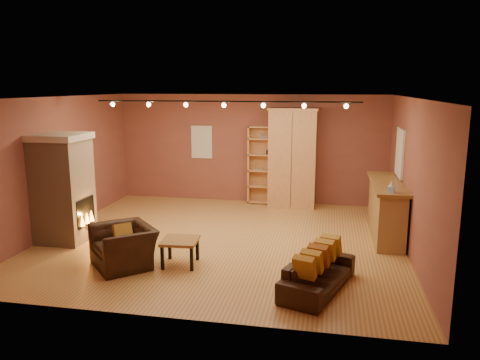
% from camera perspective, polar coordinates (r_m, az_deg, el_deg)
% --- Properties ---
extents(floor, '(7.00, 7.00, 0.00)m').
position_cam_1_polar(floor, '(9.40, -2.13, -7.28)').
color(floor, '#A8783B').
rests_on(floor, ground).
extents(ceiling, '(7.00, 7.00, 0.00)m').
position_cam_1_polar(ceiling, '(8.91, -2.27, 10.03)').
color(ceiling, '#55341A').
rests_on(ceiling, back_wall).
extents(back_wall, '(7.00, 0.02, 2.80)m').
position_cam_1_polar(back_wall, '(12.20, 1.25, 3.82)').
color(back_wall, brown).
rests_on(back_wall, floor).
extents(left_wall, '(0.02, 6.50, 2.80)m').
position_cam_1_polar(left_wall, '(10.41, -21.33, 1.71)').
color(left_wall, brown).
rests_on(left_wall, floor).
extents(right_wall, '(0.02, 6.50, 2.80)m').
position_cam_1_polar(right_wall, '(8.95, 20.20, 0.31)').
color(right_wall, brown).
rests_on(right_wall, floor).
extents(fireplace, '(1.01, 0.98, 2.12)m').
position_cam_1_polar(fireplace, '(9.73, -20.76, -0.92)').
color(fireplace, tan).
rests_on(fireplace, floor).
extents(back_window, '(0.56, 0.04, 0.86)m').
position_cam_1_polar(back_window, '(12.45, -4.69, 4.63)').
color(back_window, white).
rests_on(back_window, back_wall).
extents(bookcase, '(0.82, 0.32, 2.01)m').
position_cam_1_polar(bookcase, '(12.09, 2.99, 1.93)').
color(bookcase, tan).
rests_on(bookcase, floor).
extents(armoire, '(1.22, 0.69, 2.48)m').
position_cam_1_polar(armoire, '(11.78, 6.41, 2.72)').
color(armoire, tan).
rests_on(armoire, floor).
extents(bar_counter, '(0.63, 2.35, 1.13)m').
position_cam_1_polar(bar_counter, '(9.92, 17.38, -3.36)').
color(bar_counter, '#A8834D').
rests_on(bar_counter, floor).
extents(tissue_box, '(0.14, 0.14, 0.21)m').
position_cam_1_polar(tissue_box, '(8.84, 17.98, -0.89)').
color(tissue_box, '#97C5F1').
rests_on(tissue_box, bar_counter).
extents(right_window, '(0.05, 0.90, 1.00)m').
position_cam_1_polar(right_window, '(10.27, 18.92, 3.17)').
color(right_window, white).
rests_on(right_window, right_wall).
extents(loveseat, '(1.00, 1.72, 0.72)m').
position_cam_1_polar(loveseat, '(7.21, 9.53, -10.47)').
color(loveseat, black).
rests_on(loveseat, floor).
extents(armchair, '(1.22, 1.24, 0.92)m').
position_cam_1_polar(armchair, '(8.20, -14.03, -7.07)').
color(armchair, black).
rests_on(armchair, floor).
extents(coffee_table, '(0.65, 0.65, 0.45)m').
position_cam_1_polar(coffee_table, '(8.09, -7.32, -7.64)').
color(coffee_table, olive).
rests_on(coffee_table, floor).
extents(track_rail, '(5.20, 0.09, 0.13)m').
position_cam_1_polar(track_rail, '(9.11, -1.97, 9.33)').
color(track_rail, black).
rests_on(track_rail, ceiling).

